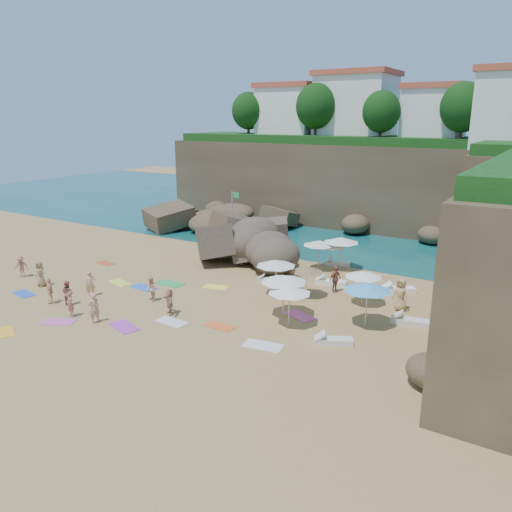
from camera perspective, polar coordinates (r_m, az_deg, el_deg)
The scene contains 52 objects.
ground at distance 31.23m, azimuth -6.05°, elevation -4.28°, with size 120.00×120.00×0.00m, color tan.
seawater at distance 57.09m, azimuth 12.74°, elevation 4.57°, with size 120.00×120.00×0.00m, color #0C4751.
cliff_back at distance 51.15m, azimuth 13.24°, elevation 7.83°, with size 44.00×8.00×8.00m, color brown.
rock_promontory at distance 49.91m, azimuth -4.82°, elevation 3.33°, with size 12.00×7.00×2.00m, color brown, non-canonical shape.
clifftop_buildings at distance 51.19m, azimuth 15.12°, elevation 15.85°, with size 28.48×9.48×7.00m.
clifftop_trees at distance 44.66m, azimuth 14.95°, elevation 15.99°, with size 35.60×23.82×4.40m.
marina_masts at distance 63.86m, azimuth -1.33°, elevation 8.81°, with size 3.10×0.10×6.00m.
rock_outcrop at distance 37.77m, azimuth 1.03°, elevation -0.65°, with size 7.52×5.64×3.01m, color brown, non-canonical shape.
flag_pole at distance 44.05m, azimuth -2.57°, elevation 5.42°, with size 0.85×0.22×4.36m.
parasol_0 at distance 35.79m, azimuth 9.71°, elevation 1.83°, with size 2.52×2.52×2.38m.
parasol_1 at distance 35.89m, azimuth 8.67°, elevation 1.31°, with size 2.10×2.10×1.98m.
parasol_2 at distance 35.54m, azimuth 7.22°, elevation 1.49°, with size 2.28×2.28×2.16m.
parasol_3 at distance 33.40m, azimuth 23.38°, elevation -0.30°, with size 2.49×2.49×2.35m.
parasol_5 at distance 30.02m, azimuth 2.30°, elevation -0.80°, with size 2.42×2.42×2.29m.
parasol_6 at distance 30.12m, azimuth 5.77°, elevation -1.52°, with size 2.02×2.02×1.91m.
parasol_7 at distance 29.29m, azimuth 12.17°, elevation -2.05°, with size 2.16×2.16×2.04m.
parasol_8 at distance 28.03m, azimuth 23.13°, elevation -4.15°, with size 1.97×1.97×1.86m.
parasol_9 at distance 26.87m, azimuth 3.20°, elevation -2.61°, with size 2.53×2.53×2.39m.
parasol_10 at distance 26.25m, azimuth 12.64°, elevation -3.48°, with size 2.50×2.50×2.36m.
parasol_11 at distance 25.83m, azimuth 3.83°, elevation -3.89°, with size 2.27×2.27×2.15m.
lounger_0 at distance 33.12m, azimuth 1.49°, elevation -2.79°, with size 1.56×0.52×0.24m, color white.
lounger_1 at distance 37.20m, azimuth 9.27°, elevation -0.88°, with size 1.82×0.61×0.28m, color silver.
lounger_2 at distance 32.45m, azimuth 15.94°, elevation -3.74°, with size 2.06×0.69×0.32m, color white.
lounger_3 at distance 32.96m, azimuth 8.57°, elevation -3.01°, with size 1.99×0.66×0.31m, color white.
lounger_4 at distance 27.75m, azimuth 17.26°, elevation -7.19°, with size 2.04×0.68×0.32m, color silver.
lounger_5 at distance 24.70m, azimuth 8.84°, elevation -9.59°, with size 1.85×0.62×0.29m, color silver.
towel_0 at distance 34.14m, azimuth -25.01°, elevation -3.94°, with size 1.63×0.82×0.03m, color blue.
towel_1 at distance 28.90m, azimuth -21.65°, elevation -7.00°, with size 1.72×0.86×0.03m, color #DE56A6.
towel_2 at distance 28.70m, azimuth -26.74°, elevation -7.76°, with size 1.55×0.77×0.03m, color #FFAA28.
towel_3 at distance 33.31m, azimuth -9.83°, elevation -3.11°, with size 1.93×0.97×0.03m, color green.
towel_4 at distance 34.17m, azimuth -15.30°, elevation -2.97°, with size 1.66×0.83×0.03m, color #E2F13F.
towel_5 at distance 27.25m, azimuth -9.64°, elevation -7.44°, with size 1.76×0.88×0.03m, color silver.
towel_6 at distance 27.19m, azimuth -14.83°, elevation -7.81°, with size 1.86×0.93×0.03m, color #B337B5.
towel_7 at distance 38.99m, azimuth -16.79°, elevation -0.79°, with size 1.52×0.76×0.03m, color #D04524.
towel_8 at distance 32.87m, azimuth -12.68°, elevation -3.52°, with size 1.79×0.89×0.03m, color blue.
towel_9 at distance 27.81m, azimuth 4.98°, elevation -6.78°, with size 1.85×0.92×0.03m, color #E85A9C.
towel_10 at distance 26.42m, azimuth -4.17°, elevation -8.01°, with size 1.67×0.83×0.03m, color orange.
towel_12 at distance 32.26m, azimuth -4.61°, elevation -3.55°, with size 1.59×0.79×0.03m, color #FFF743.
towel_13 at distance 24.26m, azimuth 0.81°, elevation -10.21°, with size 1.90×0.95×0.03m, color silver.
person_stand_0 at distance 32.01m, azimuth -18.40°, elevation -3.04°, with size 0.57×0.37×1.56m, color tan.
person_stand_1 at distance 30.99m, azimuth -20.73°, elevation -3.97°, with size 0.71×0.55×1.46m, color #A55F52.
person_stand_2 at distance 36.91m, azimuth -1.61°, elevation 0.19°, with size 0.99×0.41×1.53m, color #F7BD8C.
person_stand_3 at distance 31.44m, azimuth 9.05°, elevation -2.61°, with size 1.00×0.41×1.70m, color #9A5B4D.
person_stand_4 at distance 29.26m, azimuth 16.23°, elevation -4.25°, with size 0.93×0.51×1.90m, color tan.
person_stand_5 at distance 39.67m, azimuth -5.13°, elevation 1.18°, with size 1.35×0.39×1.45m, color tan.
person_stand_6 at distance 27.89m, azimuth -18.04°, elevation -5.68°, with size 0.60×0.39×1.64m, color #DE977E.
person_lie_0 at distance 37.67m, azimuth -25.16°, elevation -1.91°, with size 0.96×1.48×0.39m, color #B4695A.
person_lie_1 at distance 31.81m, azimuth -22.37°, elevation -4.69°, with size 0.88×1.50×0.37m, color #FABB8E.
person_lie_2 at distance 35.13m, azimuth -23.30°, elevation -2.86°, with size 0.80×1.64×0.44m, color #98754C.
person_lie_3 at distance 28.28m, azimuth -9.82°, elevation -6.18°, with size 1.33×1.43×0.38m, color tan.
person_lie_4 at distance 29.32m, azimuth -20.36°, elevation -6.21°, with size 0.51×1.41×0.34m, color #AC6556.
person_lie_5 at distance 30.36m, azimuth -11.86°, elevation -4.58°, with size 0.70×1.44×0.54m, color #F5B08B.
Camera 1 is at (18.19, -23.07, 10.60)m, focal length 35.00 mm.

